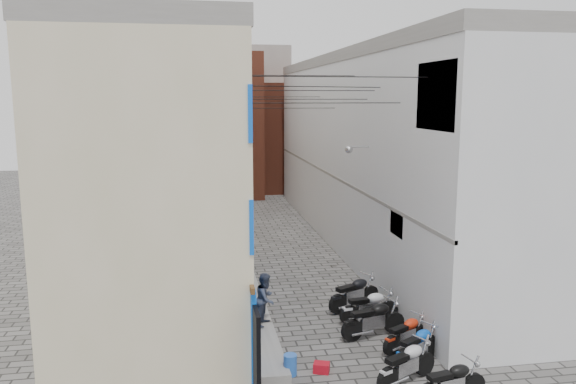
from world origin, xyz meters
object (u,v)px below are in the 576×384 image
red_crate (321,368)px  motorcycle_b (407,362)px  motorcycle_c (418,344)px  motorcycle_d (406,332)px  water_jug_near (290,366)px  motorcycle_a (452,380)px  motorcycle_f (369,305)px  person_b (266,299)px  motorcycle_g (354,292)px  motorcycle_e (374,318)px  water_jug_far (290,365)px  person_a (240,272)px

red_crate → motorcycle_b: bearing=-25.3°
motorcycle_c → red_crate: bearing=-120.1°
motorcycle_d → water_jug_near: motorcycle_d is taller
motorcycle_a → motorcycle_b: 1.21m
motorcycle_f → person_b: person_b is taller
motorcycle_f → motorcycle_g: size_ratio=0.93×
motorcycle_g → person_b: size_ratio=1.34×
motorcycle_c → motorcycle_g: motorcycle_g is taller
person_b → red_crate: 3.09m
motorcycle_d → motorcycle_e: motorcycle_e is taller
motorcycle_b → motorcycle_f: size_ratio=1.00×
water_jug_far → red_crate: size_ratio=1.35×
motorcycle_d → water_jug_far: (-3.45, -0.89, -0.25)m
motorcycle_c → motorcycle_g: bearing=156.7°
water_jug_far → red_crate: 0.83m
person_b → motorcycle_f: bearing=-57.8°
motorcycle_e → water_jug_far: bearing=-70.3°
motorcycle_b → water_jug_far: size_ratio=3.66×
motorcycle_c → person_a: size_ratio=1.05×
motorcycle_c → motorcycle_g: size_ratio=0.87×
motorcycle_a → motorcycle_g: (-0.57, 5.96, 0.07)m
motorcycle_b → motorcycle_e: size_ratio=0.94×
motorcycle_e → water_jug_near: size_ratio=4.60×
motorcycle_d → person_a: 6.11m
motorcycle_a → motorcycle_c: motorcycle_a is taller
motorcycle_d → motorcycle_a: bearing=-28.6°
motorcycle_e → person_a: person_a is taller
person_a → motorcycle_e: bearing=-156.0°
person_a → motorcycle_f: bearing=-143.9°
motorcycle_f → water_jug_far: size_ratio=3.66×
motorcycle_g → person_b: person_b is taller
motorcycle_e → person_b: (-3.06, 0.92, 0.44)m
red_crate → motorcycle_d: bearing=18.7°
motorcycle_f → water_jug_near: 4.21m
motorcycle_b → motorcycle_d: size_ratio=1.10×
motorcycle_d → motorcycle_g: (-0.57, 3.17, 0.09)m
motorcycle_c → motorcycle_e: bearing=168.7°
motorcycle_c → motorcycle_f: size_ratio=0.94×
motorcycle_f → water_jug_far: 4.21m
water_jug_near → water_jug_far: water_jug_far is taller
person_b → motorcycle_d: bearing=-87.2°
motorcycle_g → water_jug_far: size_ratio=3.92×
motorcycle_g → red_crate: motorcycle_g is taller
motorcycle_c → motorcycle_a: bearing=-31.4°
motorcycle_e → motorcycle_b: bearing=-14.5°
motorcycle_f → motorcycle_a: bearing=-3.1°
motorcycle_c → motorcycle_f: (-0.42, 2.85, 0.04)m
motorcycle_f → water_jug_far: motorcycle_f is taller
motorcycle_b → motorcycle_f: bearing=148.7°
motorcycle_g → red_crate: bearing=-53.1°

